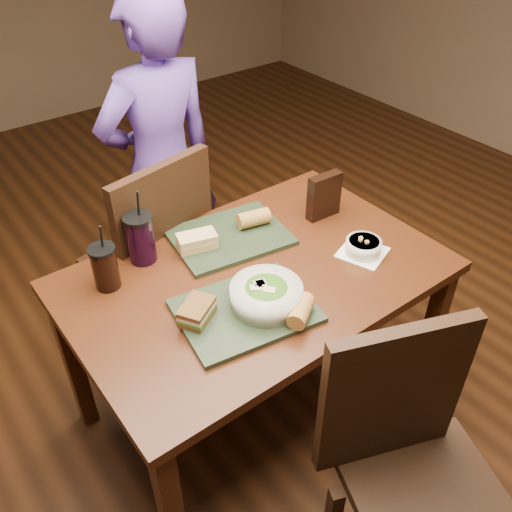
# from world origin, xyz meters

# --- Properties ---
(ground) EXTENTS (6.00, 6.00, 0.00)m
(ground) POSITION_xyz_m (0.00, 0.00, 0.00)
(ground) COLOR #381C0B
(ground) RESTS_ON ground
(dining_table) EXTENTS (1.30, 0.85, 0.75)m
(dining_table) POSITION_xyz_m (0.00, 0.00, 0.66)
(dining_table) COLOR #3E1C0C
(dining_table) RESTS_ON ground
(chair_near) EXTENTS (0.55, 0.57, 0.99)m
(chair_near) POSITION_xyz_m (-0.01, -0.74, 0.55)
(chair_near) COLOR black
(chair_near) RESTS_ON ground
(chair_far) EXTENTS (0.53, 0.53, 1.03)m
(chair_far) POSITION_xyz_m (-0.13, 0.51, 0.58)
(chair_far) COLOR black
(chair_far) RESTS_ON ground
(diner) EXTENTS (0.58, 0.39, 1.56)m
(diner) POSITION_xyz_m (0.09, 0.82, 0.78)
(diner) COLOR #52328B
(diner) RESTS_ON ground
(tray_near) EXTENTS (0.47, 0.38, 0.02)m
(tray_near) POSITION_xyz_m (-0.15, -0.14, 0.76)
(tray_near) COLOR #202D1B
(tray_near) RESTS_ON dining_table
(tray_far) EXTENTS (0.46, 0.38, 0.02)m
(tray_far) POSITION_xyz_m (0.04, 0.22, 0.76)
(tray_far) COLOR #202D1B
(tray_far) RESTS_ON dining_table
(salad_bowl) EXTENTS (0.23, 0.23, 0.08)m
(salad_bowl) POSITION_xyz_m (-0.08, -0.16, 0.81)
(salad_bowl) COLOR silver
(salad_bowl) RESTS_ON tray_near
(soup_bowl) EXTENTS (0.20, 0.20, 0.06)m
(soup_bowl) POSITION_xyz_m (0.38, -0.15, 0.78)
(soup_bowl) COLOR white
(soup_bowl) RESTS_ON dining_table
(sandwich_near) EXTENTS (0.14, 0.13, 0.06)m
(sandwich_near) POSITION_xyz_m (-0.30, -0.09, 0.80)
(sandwich_near) COLOR #593819
(sandwich_near) RESTS_ON tray_near
(sandwich_far) EXTENTS (0.16, 0.11, 0.06)m
(sandwich_far) POSITION_xyz_m (-0.10, 0.22, 0.80)
(sandwich_far) COLOR tan
(sandwich_far) RESTS_ON tray_far
(baguette_near) EXTENTS (0.13, 0.11, 0.06)m
(baguette_near) POSITION_xyz_m (-0.04, -0.28, 0.80)
(baguette_near) COLOR #AD7533
(baguette_near) RESTS_ON tray_near
(baguette_far) EXTENTS (0.14, 0.09, 0.06)m
(baguette_far) POSITION_xyz_m (0.15, 0.21, 0.80)
(baguette_far) COLOR #AD7533
(baguette_far) RESTS_ON tray_far
(cup_cola) EXTENTS (0.09, 0.09, 0.25)m
(cup_cola) POSITION_xyz_m (-0.44, 0.24, 0.83)
(cup_cola) COLOR black
(cup_cola) RESTS_ON dining_table
(cup_berry) EXTENTS (0.10, 0.10, 0.28)m
(cup_berry) POSITION_xyz_m (-0.28, 0.30, 0.84)
(cup_berry) COLOR black
(cup_berry) RESTS_ON dining_table
(chip_bag) EXTENTS (0.14, 0.05, 0.18)m
(chip_bag) POSITION_xyz_m (0.43, 0.12, 0.84)
(chip_bag) COLOR black
(chip_bag) RESTS_ON dining_table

